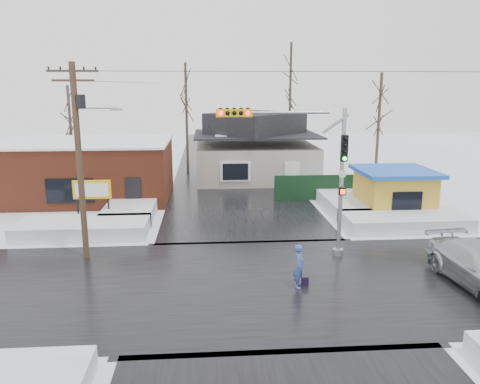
{
  "coord_description": "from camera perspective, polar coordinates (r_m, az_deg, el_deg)",
  "views": [
    {
      "loc": [
        -2.28,
        -17.9,
        8.01
      ],
      "look_at": [
        -0.67,
        3.86,
        3.0
      ],
      "focal_mm": 35.0,
      "sensor_mm": 36.0,
      "label": 1
    }
  ],
  "objects": [
    {
      "name": "ground",
      "position": [
        19.74,
        2.83,
        -11.02
      ],
      "size": [
        120.0,
        120.0,
        0.0
      ],
      "primitive_type": "plane",
      "color": "white",
      "rests_on": "ground"
    },
    {
      "name": "road_ns",
      "position": [
        19.74,
        2.83,
        -11.0
      ],
      "size": [
        10.0,
        120.0,
        0.02
      ],
      "primitive_type": "cube",
      "color": "black",
      "rests_on": "ground"
    },
    {
      "name": "road_ew",
      "position": [
        19.74,
        2.83,
        -11.0
      ],
      "size": [
        120.0,
        10.0,
        0.02
      ],
      "primitive_type": "cube",
      "color": "black",
      "rests_on": "ground"
    },
    {
      "name": "snowbank_nw",
      "position": [
        26.89,
        -18.56,
        -4.2
      ],
      "size": [
        7.0,
        3.0,
        0.8
      ],
      "primitive_type": "cube",
      "color": "white",
      "rests_on": "ground"
    },
    {
      "name": "snowbank_ne",
      "position": [
        28.37,
        19.42,
        -3.38
      ],
      "size": [
        7.0,
        3.0,
        0.8
      ],
      "primitive_type": "cube",
      "color": "white",
      "rests_on": "ground"
    },
    {
      "name": "snowbank_nside_w",
      "position": [
        31.21,
        -12.79,
        -1.51
      ],
      "size": [
        3.0,
        8.0,
        0.8
      ],
      "primitive_type": "cube",
      "color": "white",
      "rests_on": "ground"
    },
    {
      "name": "snowbank_nside_e",
      "position": [
        32.22,
        12.65,
        -1.05
      ],
      "size": [
        3.0,
        8.0,
        0.8
      ],
      "primitive_type": "cube",
      "color": "white",
      "rests_on": "ground"
    },
    {
      "name": "traffic_signal",
      "position": [
        21.67,
        8.41,
        3.57
      ],
      "size": [
        6.05,
        0.68,
        7.0
      ],
      "color": "gray",
      "rests_on": "ground"
    },
    {
      "name": "utility_pole",
      "position": [
        22.32,
        -18.91,
        4.78
      ],
      "size": [
        3.15,
        0.44,
        9.0
      ],
      "color": "#382619",
      "rests_on": "ground"
    },
    {
      "name": "brick_building",
      "position": [
        35.5,
        -18.39,
        2.64
      ],
      "size": [
        12.2,
        8.2,
        4.12
      ],
      "color": "brown",
      "rests_on": "ground"
    },
    {
      "name": "marquee_sign",
      "position": [
        28.86,
        -17.59,
        0.14
      ],
      "size": [
        2.2,
        0.21,
        2.55
      ],
      "color": "black",
      "rests_on": "ground"
    },
    {
      "name": "house",
      "position": [
        40.49,
        1.9,
        5.27
      ],
      "size": [
        10.4,
        8.4,
        5.76
      ],
      "color": "#AEA99D",
      "rests_on": "ground"
    },
    {
      "name": "kiosk",
      "position": [
        30.98,
        18.24,
        0.07
      ],
      "size": [
        4.6,
        4.6,
        2.88
      ],
      "color": "gold",
      "rests_on": "ground"
    },
    {
      "name": "fence",
      "position": [
        33.84,
        10.92,
        0.56
      ],
      "size": [
        8.0,
        0.12,
        1.8
      ],
      "primitive_type": "cube",
      "color": "black",
      "rests_on": "ground"
    },
    {
      "name": "tree_far_left",
      "position": [
        43.93,
        -6.63,
        12.77
      ],
      "size": [
        3.0,
        3.0,
        10.0
      ],
      "color": "#332821",
      "rests_on": "ground"
    },
    {
      "name": "tree_far_mid",
      "position": [
        46.67,
        6.21,
        14.74
      ],
      "size": [
        3.0,
        3.0,
        12.0
      ],
      "color": "#332821",
      "rests_on": "ground"
    },
    {
      "name": "tree_far_right",
      "position": [
        40.51,
        16.75,
        11.19
      ],
      "size": [
        3.0,
        3.0,
        9.0
      ],
      "color": "#332821",
      "rests_on": "ground"
    },
    {
      "name": "tree_far_west",
      "position": [
        43.54,
        -20.15,
        9.99
      ],
      "size": [
        3.0,
        3.0,
        8.0
      ],
      "color": "#332821",
      "rests_on": "ground"
    },
    {
      "name": "pedestrian",
      "position": [
        19.14,
        7.23,
        -8.98
      ],
      "size": [
        0.64,
        0.77,
        1.8
      ],
      "primitive_type": "imported",
      "rotation": [
        0.0,
        0.0,
        1.2
      ],
      "color": "#3950A1",
      "rests_on": "ground"
    },
    {
      "name": "shopping_bag",
      "position": [
        19.55,
        7.93,
        -10.83
      ],
      "size": [
        0.29,
        0.15,
        0.35
      ],
      "primitive_type": "cube",
      "rotation": [
        0.0,
        0.0,
        0.1
      ],
      "color": "black",
      "rests_on": "ground"
    }
  ]
}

